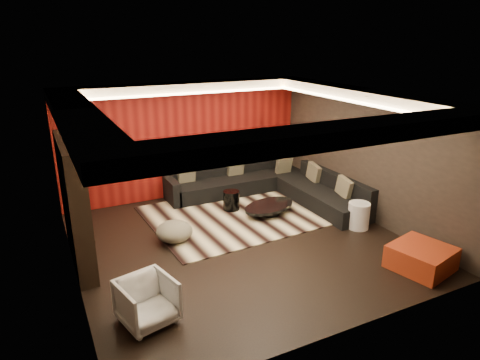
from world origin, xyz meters
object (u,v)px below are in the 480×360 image
coffee_table (269,209)px  drum_stool (231,200)px  armchair (147,302)px  orange_ottoman (421,258)px  white_side_table (359,216)px  sectional_sofa (269,187)px

coffee_table → drum_stool: drum_stool is taller
drum_stool → armchair: 4.19m
orange_ottoman → armchair: 4.64m
armchair → coffee_table: bearing=22.9°
coffee_table → armchair: 4.26m
drum_stool → white_side_table: (1.96, -2.03, 0.04)m
armchair → white_side_table: bearing=-0.4°
white_side_table → sectional_sofa: bearing=107.9°
drum_stool → orange_ottoman: bearing=-64.4°
coffee_table → sectional_sofa: size_ratio=0.36×
coffee_table → drum_stool: size_ratio=2.93×
coffee_table → orange_ottoman: size_ratio=1.42×
drum_stool → sectional_sofa: sectional_sofa is taller
orange_ottoman → sectional_sofa: sectional_sofa is taller
drum_stool → white_side_table: 2.83m
coffee_table → sectional_sofa: (0.55, 0.95, 0.13)m
armchair → sectional_sofa: bearing=27.7°
white_side_table → sectional_sofa: sectional_sofa is taller
orange_ottoman → armchair: size_ratio=1.26×
coffee_table → sectional_sofa: sectional_sofa is taller
drum_stool → white_side_table: white_side_table is taller
coffee_table → armchair: size_ratio=1.78×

